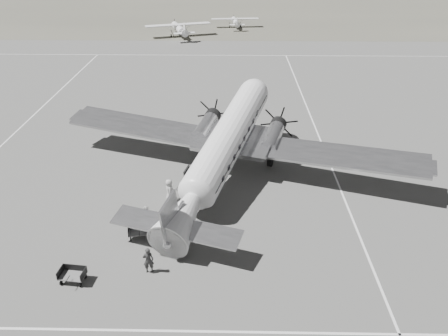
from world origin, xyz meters
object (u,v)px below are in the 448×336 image
at_px(baggage_cart_near, 140,231).
at_px(ground_crew, 148,260).
at_px(light_plane_left, 179,30).
at_px(baggage_cart_far, 72,275).
at_px(passenger, 169,191).
at_px(ramp_agent, 147,217).
at_px(light_plane_right, 235,23).
at_px(dc3_airliner, 224,147).

distance_m(baggage_cart_near, ground_crew, 3.51).
height_order(light_plane_left, baggage_cart_far, light_plane_left).
distance_m(baggage_cart_near, passenger, 4.58).
bearing_deg(light_plane_left, passenger, -103.19).
height_order(ramp_agent, passenger, passenger).
bearing_deg(ground_crew, passenger, -103.56).
height_order(light_plane_right, ground_crew, light_plane_right).
bearing_deg(baggage_cart_near, passenger, 59.98).
distance_m(baggage_cart_far, ground_crew, 4.35).
distance_m(baggage_cart_near, ramp_agent, 1.19).
xyz_separation_m(ground_crew, ramp_agent, (-0.82, 4.35, -0.02)).
bearing_deg(light_plane_right, baggage_cart_near, -101.35).
bearing_deg(baggage_cart_near, light_plane_right, 72.82).
relative_size(baggage_cart_near, passenger, 0.86).
relative_size(light_plane_right, ground_crew, 5.55).
bearing_deg(ground_crew, baggage_cart_near, -81.95).
distance_m(light_plane_left, ground_crew, 62.98).
relative_size(light_plane_left, baggage_cart_far, 7.98).
bearing_deg(light_plane_left, light_plane_right, 21.10).
bearing_deg(light_plane_left, ramp_agent, -104.54).
height_order(ground_crew, passenger, passenger).
bearing_deg(dc3_airliner, baggage_cart_far, -107.75).
height_order(light_plane_right, baggage_cart_near, light_plane_right).
xyz_separation_m(light_plane_left, ground_crew, (5.04, -62.78, -0.40)).
bearing_deg(ramp_agent, ground_crew, -167.59).
relative_size(dc3_airliner, passenger, 17.05).
xyz_separation_m(dc3_airliner, ground_crew, (-4.26, -10.76, -2.07)).
distance_m(baggage_cart_far, passenger, 9.63).
xyz_separation_m(ramp_agent, passenger, (1.08, 3.26, 0.06)).
relative_size(ground_crew, passenger, 0.95).
relative_size(light_plane_right, baggage_cart_far, 6.26).
xyz_separation_m(light_plane_left, baggage_cart_near, (3.86, -59.49, -0.83)).
bearing_deg(baggage_cart_near, dc3_airliner, 42.29).
relative_size(ramp_agent, passenger, 0.93).
relative_size(dc3_airliner, ground_crew, 17.88).
bearing_deg(passenger, light_plane_right, -18.72).
height_order(dc3_airliner, light_plane_left, dc3_airliner).
height_order(dc3_airliner, passenger, dc3_airliner).
xyz_separation_m(light_plane_left, ramp_agent, (4.21, -58.43, -0.42)).
height_order(dc3_airliner, light_plane_right, dc3_airliner).
relative_size(baggage_cart_near, ramp_agent, 0.92).
bearing_deg(ramp_agent, baggage_cart_near, 163.40).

